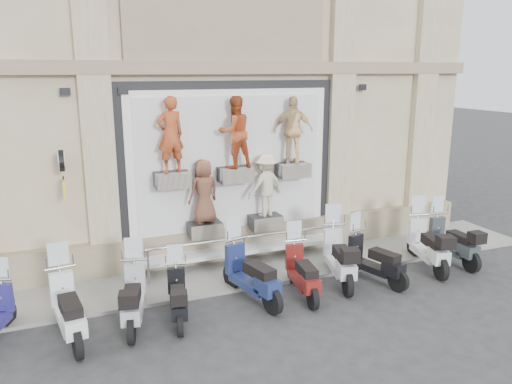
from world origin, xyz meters
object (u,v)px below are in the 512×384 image
scooter_d (177,288)px  scooter_j (453,232)px  scooter_e (251,263)px  scooter_g (340,247)px  scooter_f (302,263)px  scooter_c (133,287)px  scooter_b (67,297)px  clock_sign_bracket (62,167)px  scooter_i (428,236)px  guard_rail (244,255)px  scooter_h (375,250)px

scooter_d → scooter_j: bearing=13.5°
scooter_e → scooter_g: scooter_g is taller
scooter_d → scooter_j: scooter_j is taller
scooter_f → scooter_j: (4.42, 0.31, 0.04)m
scooter_c → scooter_g: bearing=16.0°
scooter_b → scooter_j: (9.18, 0.36, -0.03)m
clock_sign_bracket → scooter_i: bearing=-12.8°
scooter_f → scooter_g: bearing=23.6°
scooter_d → scooter_j: (7.18, 0.41, 0.11)m
scooter_g → scooter_j: size_ratio=1.06×
clock_sign_bracket → scooter_f: size_ratio=0.55×
guard_rail → scooter_i: scooter_i is taller
guard_rail → scooter_i: bearing=-18.0°
scooter_d → scooter_h: size_ratio=0.90×
scooter_j → scooter_e: bearing=-176.8°
scooter_d → scooter_c: bearing=-179.3°
scooter_d → scooter_g: scooter_g is taller
guard_rail → scooter_e: size_ratio=2.44×
scooter_e → scooter_j: size_ratio=1.06×
scooter_d → scooter_g: (3.88, 0.40, 0.16)m
scooter_d → scooter_h: bearing=11.8°
scooter_b → scooter_d: (2.00, -0.04, -0.14)m
scooter_j → guard_rail: bearing=167.3°
scooter_b → scooter_h: (6.64, 0.08, -0.06)m
clock_sign_bracket → scooter_d: size_ratio=0.60×
guard_rail → scooter_f: (0.73, -1.64, 0.29)m
scooter_c → scooter_j: (8.01, 0.27, 0.02)m
scooter_h → guard_rail: bearing=131.9°
scooter_c → scooter_h: size_ratio=1.02×
scooter_e → scooter_i: bearing=-12.6°
scooter_c → scooter_i: bearing=14.3°
scooter_e → scooter_d: bearing=175.8°
scooter_c → scooter_j: size_ratio=0.98×
scooter_g → scooter_e: bearing=-160.2°
scooter_f → scooter_g: 1.16m
scooter_f → clock_sign_bracket: bearing=163.6°
scooter_f → scooter_g: (1.11, 0.31, 0.09)m
scooter_f → scooter_j: size_ratio=0.95×
scooter_d → scooter_i: (6.34, 0.33, 0.15)m
scooter_g → clock_sign_bracket: bearing=178.9°
scooter_b → scooter_c: 1.18m
guard_rail → scooter_h: size_ratio=2.68×
scooter_d → scooter_f: scooter_f is taller
scooter_b → scooter_d: size_ratio=1.20×
scooter_h → scooter_i: size_ratio=0.91×
scooter_g → scooter_i: 2.47m
scooter_g → scooter_d: bearing=-157.8°
guard_rail → scooter_g: size_ratio=2.43×
scooter_d → scooter_h: 4.64m
scooter_e → scooter_g: bearing=-9.9°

